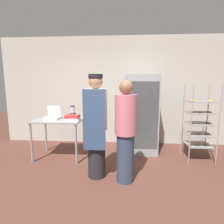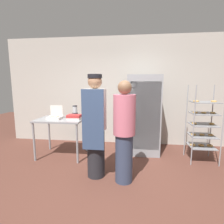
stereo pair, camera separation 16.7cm
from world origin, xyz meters
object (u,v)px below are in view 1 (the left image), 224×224
(refrigerator, at_px, (141,114))
(baking_rack, at_px, (199,124))
(donut_box, at_px, (52,117))
(person_customer, at_px, (126,132))
(binder_stack, at_px, (72,117))
(person_baker, at_px, (96,125))
(blender_pitcher, at_px, (73,112))

(refrigerator, height_order, baking_rack, refrigerator)
(donut_box, relative_size, person_customer, 0.18)
(binder_stack, bearing_deg, donut_box, 179.12)
(refrigerator, xyz_separation_m, baking_rack, (1.22, -0.34, -0.14))
(refrigerator, height_order, person_customer, refrigerator)
(refrigerator, relative_size, baking_rack, 1.13)
(binder_stack, relative_size, person_baker, 0.17)
(person_baker, bearing_deg, refrigerator, 54.99)
(baking_rack, bearing_deg, donut_box, -177.04)
(person_baker, xyz_separation_m, person_customer, (0.50, -0.11, -0.07))
(baking_rack, height_order, person_customer, person_customer)
(donut_box, bearing_deg, blender_pitcher, 40.32)
(binder_stack, bearing_deg, person_baker, -49.27)
(baking_rack, distance_m, donut_box, 3.18)
(person_baker, bearing_deg, binder_stack, 130.73)
(donut_box, distance_m, person_baker, 1.31)
(donut_box, xyz_separation_m, person_customer, (1.58, -0.86, -0.06))
(donut_box, relative_size, blender_pitcher, 1.11)
(blender_pitcher, bearing_deg, refrigerator, 7.10)
(blender_pitcher, height_order, person_baker, person_baker)
(binder_stack, bearing_deg, refrigerator, 18.80)
(refrigerator, xyz_separation_m, donut_box, (-1.95, -0.51, 0.00))
(baking_rack, bearing_deg, blender_pitcher, 177.08)
(baking_rack, xyz_separation_m, person_customer, (-1.59, -1.02, 0.08))
(refrigerator, relative_size, binder_stack, 6.19)
(baking_rack, distance_m, blender_pitcher, 2.82)
(baking_rack, relative_size, person_customer, 0.96)
(donut_box, height_order, blender_pitcher, donut_box)
(refrigerator, bearing_deg, baking_rack, -15.66)
(baking_rack, relative_size, person_baker, 0.90)
(refrigerator, distance_m, binder_stack, 1.59)
(refrigerator, bearing_deg, person_baker, -125.01)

